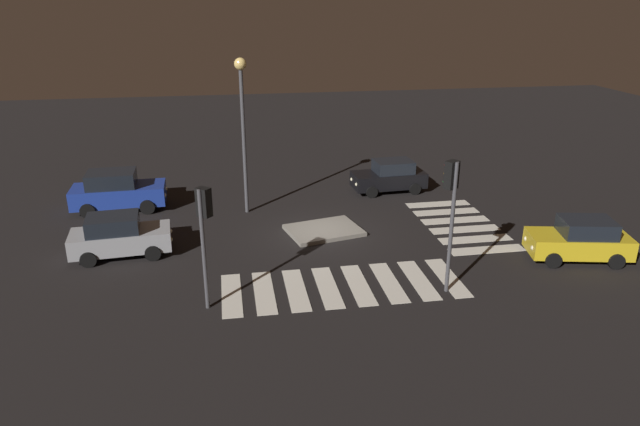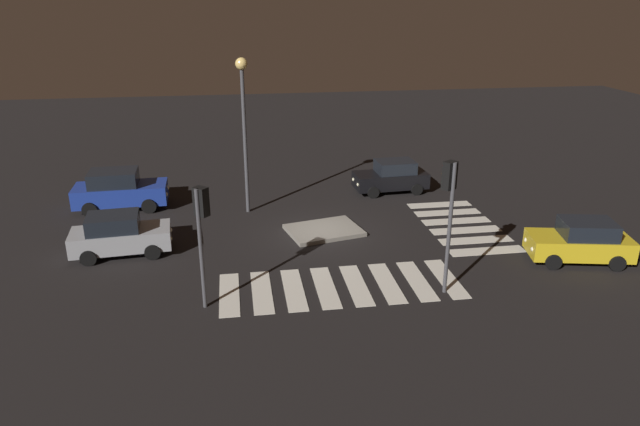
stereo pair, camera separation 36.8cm
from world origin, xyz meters
name	(u,v)px [view 2 (the right image)]	position (x,y,z in m)	size (l,w,h in m)	color
ground_plane	(320,234)	(0.00, 0.00, 0.00)	(80.00, 80.00, 0.00)	black
traffic_island	(324,230)	(0.21, 0.18, 0.09)	(3.59, 3.01, 0.18)	gray
car_black	(392,177)	(4.70, 5.32, 0.84)	(4.01, 2.03, 1.71)	black
car_silver	(119,235)	(-8.37, -0.85, 0.85)	(4.07, 2.12, 1.72)	#9EA0A5
car_yellow	(581,242)	(9.76, -4.31, 0.84)	(4.14, 2.44, 1.71)	gold
car_blue	(119,190)	(-9.28, 4.81, 0.96)	(4.55, 2.23, 1.95)	#1E389E
traffic_light_south	(202,218)	(-4.74, -5.64, 3.20)	(0.54, 0.53, 4.22)	#47474C
traffic_light_east	(449,195)	(3.51, -5.85, 3.62)	(0.54, 0.53, 4.78)	#47474C
street_lamp	(244,109)	(-3.05, 3.39, 5.04)	(0.56, 0.56, 7.35)	#47474C
crosswalk_near	(341,286)	(0.00, -5.00, 0.01)	(8.75, 3.20, 0.02)	silver
crosswalk_side	(461,225)	(6.57, 0.00, 0.01)	(3.20, 6.45, 0.02)	silver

